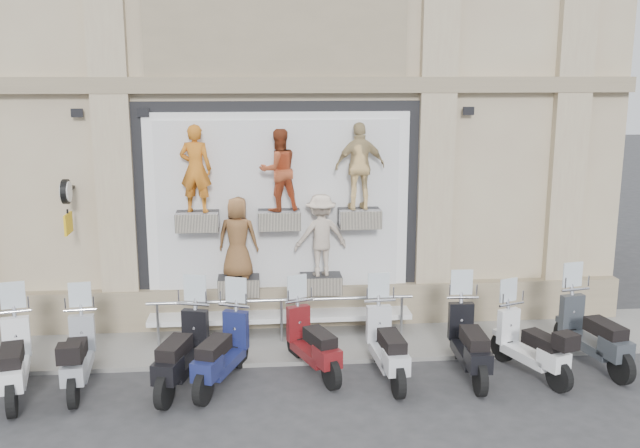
{
  "coord_description": "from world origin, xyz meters",
  "views": [
    {
      "loc": [
        -0.43,
        -10.77,
        5.12
      ],
      "look_at": [
        0.72,
        1.9,
        2.37
      ],
      "focal_mm": 40.0,
      "sensor_mm": 36.0,
      "label": 1
    }
  ],
  "objects_px": {
    "guard_rail": "(282,322)",
    "scooter_d": "(181,338)",
    "scooter_c": "(77,342)",
    "clock_sign_bracket": "(67,199)",
    "scooter_e": "(221,338)",
    "scooter_b": "(13,345)",
    "scooter_f": "(313,329)",
    "scooter_g": "(387,332)",
    "scooter_j": "(594,320)",
    "scooter_h": "(470,329)",
    "scooter_i": "(531,332)"
  },
  "relations": [
    {
      "from": "scooter_b",
      "to": "scooter_e",
      "type": "xyz_separation_m",
      "value": [
        3.28,
        0.09,
        -0.02
      ]
    },
    {
      "from": "scooter_b",
      "to": "scooter_e",
      "type": "distance_m",
      "value": 3.28
    },
    {
      "from": "guard_rail",
      "to": "clock_sign_bracket",
      "type": "bearing_deg",
      "value": 173.16
    },
    {
      "from": "clock_sign_bracket",
      "to": "scooter_h",
      "type": "xyz_separation_m",
      "value": [
        7.02,
        -2.13,
        -1.96
      ]
    },
    {
      "from": "scooter_g",
      "to": "scooter_h",
      "type": "relative_size",
      "value": 0.99
    },
    {
      "from": "scooter_d",
      "to": "scooter_e",
      "type": "xyz_separation_m",
      "value": [
        0.64,
        0.02,
        -0.03
      ]
    },
    {
      "from": "clock_sign_bracket",
      "to": "scooter_j",
      "type": "bearing_deg",
      "value": -11.66
    },
    {
      "from": "scooter_f",
      "to": "scooter_i",
      "type": "height_order",
      "value": "scooter_f"
    },
    {
      "from": "clock_sign_bracket",
      "to": "scooter_h",
      "type": "height_order",
      "value": "clock_sign_bracket"
    },
    {
      "from": "scooter_d",
      "to": "scooter_e",
      "type": "distance_m",
      "value": 0.64
    },
    {
      "from": "scooter_d",
      "to": "scooter_h",
      "type": "xyz_separation_m",
      "value": [
        4.81,
        0.02,
        -0.02
      ]
    },
    {
      "from": "scooter_e",
      "to": "scooter_g",
      "type": "distance_m",
      "value": 2.76
    },
    {
      "from": "guard_rail",
      "to": "scooter_f",
      "type": "distance_m",
      "value": 1.44
    },
    {
      "from": "scooter_g",
      "to": "scooter_c",
      "type": "bearing_deg",
      "value": 175.27
    },
    {
      "from": "scooter_c",
      "to": "scooter_j",
      "type": "height_order",
      "value": "scooter_j"
    },
    {
      "from": "scooter_g",
      "to": "scooter_f",
      "type": "bearing_deg",
      "value": 161.48
    },
    {
      "from": "scooter_g",
      "to": "scooter_h",
      "type": "xyz_separation_m",
      "value": [
        1.41,
        -0.02,
        0.01
      ]
    },
    {
      "from": "scooter_c",
      "to": "scooter_g",
      "type": "relative_size",
      "value": 0.97
    },
    {
      "from": "scooter_h",
      "to": "scooter_i",
      "type": "distance_m",
      "value": 1.05
    },
    {
      "from": "guard_rail",
      "to": "scooter_d",
      "type": "relative_size",
      "value": 2.38
    },
    {
      "from": "scooter_h",
      "to": "scooter_j",
      "type": "distance_m",
      "value": 2.3
    },
    {
      "from": "scooter_d",
      "to": "scooter_i",
      "type": "xyz_separation_m",
      "value": [
        5.85,
        -0.07,
        -0.08
      ]
    },
    {
      "from": "clock_sign_bracket",
      "to": "scooter_e",
      "type": "relative_size",
      "value": 0.5
    },
    {
      "from": "clock_sign_bracket",
      "to": "scooter_c",
      "type": "xyz_separation_m",
      "value": [
        0.52,
        -2.02,
        -1.99
      ]
    },
    {
      "from": "scooter_c",
      "to": "scooter_d",
      "type": "distance_m",
      "value": 1.69
    },
    {
      "from": "guard_rail",
      "to": "scooter_i",
      "type": "height_order",
      "value": "scooter_i"
    },
    {
      "from": "guard_rail",
      "to": "scooter_d",
      "type": "bearing_deg",
      "value": -135.1
    },
    {
      "from": "scooter_c",
      "to": "scooter_f",
      "type": "bearing_deg",
      "value": -2.21
    },
    {
      "from": "scooter_b",
      "to": "scooter_j",
      "type": "bearing_deg",
      "value": -11.32
    },
    {
      "from": "scooter_f",
      "to": "scooter_g",
      "type": "relative_size",
      "value": 0.96
    },
    {
      "from": "scooter_b",
      "to": "scooter_c",
      "type": "height_order",
      "value": "scooter_b"
    },
    {
      "from": "scooter_g",
      "to": "scooter_h",
      "type": "height_order",
      "value": "scooter_h"
    },
    {
      "from": "guard_rail",
      "to": "scooter_d",
      "type": "xyz_separation_m",
      "value": [
        -1.69,
        -1.68,
        0.4
      ]
    },
    {
      "from": "clock_sign_bracket",
      "to": "scooter_f",
      "type": "bearing_deg",
      "value": -22.17
    },
    {
      "from": "clock_sign_bracket",
      "to": "scooter_g",
      "type": "distance_m",
      "value": 6.31
    },
    {
      "from": "scooter_b",
      "to": "clock_sign_bracket",
      "type": "bearing_deg",
      "value": 66.06
    },
    {
      "from": "scooter_f",
      "to": "guard_rail",
      "type": "bearing_deg",
      "value": 89.3
    },
    {
      "from": "scooter_b",
      "to": "scooter_c",
      "type": "bearing_deg",
      "value": -1.36
    },
    {
      "from": "scooter_d",
      "to": "scooter_j",
      "type": "xyz_separation_m",
      "value": [
        7.1,
        0.23,
        -0.0
      ]
    },
    {
      "from": "guard_rail",
      "to": "scooter_g",
      "type": "relative_size",
      "value": 2.47
    },
    {
      "from": "scooter_d",
      "to": "scooter_j",
      "type": "height_order",
      "value": "scooter_d"
    },
    {
      "from": "scooter_f",
      "to": "scooter_h",
      "type": "xyz_separation_m",
      "value": [
        2.64,
        -0.34,
        0.05
      ]
    },
    {
      "from": "scooter_d",
      "to": "scooter_g",
      "type": "distance_m",
      "value": 3.4
    },
    {
      "from": "clock_sign_bracket",
      "to": "scooter_e",
      "type": "height_order",
      "value": "clock_sign_bracket"
    },
    {
      "from": "guard_rail",
      "to": "scooter_c",
      "type": "height_order",
      "value": "scooter_c"
    },
    {
      "from": "clock_sign_bracket",
      "to": "scooter_h",
      "type": "distance_m",
      "value": 7.6
    },
    {
      "from": "guard_rail",
      "to": "clock_sign_bracket",
      "type": "distance_m",
      "value": 4.57
    },
    {
      "from": "scooter_e",
      "to": "scooter_f",
      "type": "distance_m",
      "value": 1.57
    },
    {
      "from": "scooter_c",
      "to": "scooter_i",
      "type": "bearing_deg",
      "value": -7.25
    },
    {
      "from": "scooter_b",
      "to": "scooter_h",
      "type": "height_order",
      "value": "scooter_b"
    }
  ]
}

